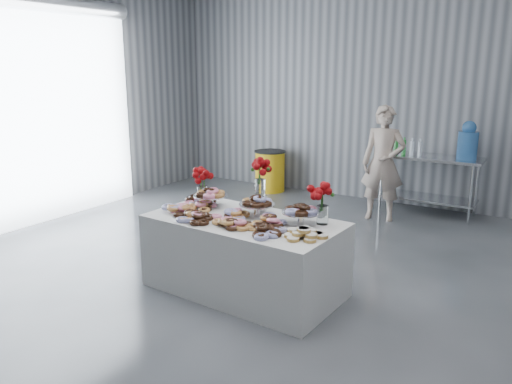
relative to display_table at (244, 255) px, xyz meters
The scene contains 16 objects.
ground 0.54m from the display_table, 65.06° to the right, with size 9.00×9.00×0.00m, color #323539.
room_walls 2.28m from the display_table, 112.05° to the right, with size 8.04×9.04×4.02m.
display_table is the anchor object (origin of this frame).
prep_table 3.87m from the display_table, 76.64° to the left, with size 1.50×0.60×0.90m.
donut_mounds 0.42m from the display_table, 90.00° to the right, with size 1.80×0.80×0.09m, color gold, non-canonical shape.
cake_stand_left 0.77m from the display_table, 161.76° to the left, with size 0.36×0.36×0.17m.
cake_stand_mid 0.54m from the display_table, 68.58° to the left, with size 0.36×0.36×0.17m.
cake_stand_right 0.77m from the display_table, 12.27° to the left, with size 0.36×0.36×0.17m.
danish_pile 0.88m from the display_table, 14.30° to the right, with size 0.48×0.48×0.11m, color white, non-canonical shape.
bouquet_left 1.04m from the display_table, 158.58° to the left, with size 0.26×0.26×0.42m.
bouquet_right 1.02m from the display_table, 20.21° to the left, with size 0.26×0.26×0.42m.
bouquet_center 0.83m from the display_table, 95.14° to the left, with size 0.26×0.26×0.57m.
water_jug 4.08m from the display_table, 69.66° to the left, with size 0.28×0.28×0.55m.
drink_bottles 3.76m from the display_table, 81.11° to the left, with size 0.54×0.08×0.27m, color #268C33, non-canonical shape.
person 3.18m from the display_table, 83.18° to the left, with size 0.61×0.40×1.68m, color #CC8C93.
trash_barrel 4.20m from the display_table, 116.80° to the left, with size 0.57×0.57×0.73m.
Camera 1 is at (2.40, -3.55, 2.19)m, focal length 35.00 mm.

